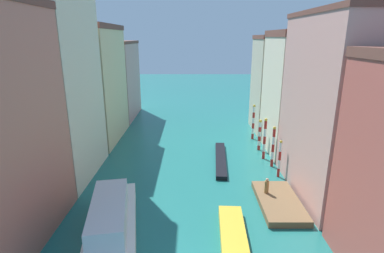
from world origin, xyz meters
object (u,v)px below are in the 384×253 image
mooring_pole_0 (280,158)px  mooring_pole_4 (254,122)px  mooring_pole_3 (260,134)px  vaporetto_white (111,231)px  mooring_pole_2 (265,138)px  waterfront_dock (279,202)px  motorboat_0 (234,241)px  person_on_dock (267,186)px  mooring_pole_1 (274,146)px  gondola_black (221,159)px

mooring_pole_0 → mooring_pole_4: (-0.32, 11.69, 0.49)m
mooring_pole_3 → vaporetto_white: 22.60m
mooring_pole_0 → mooring_pole_2: 4.72m
waterfront_dock → mooring_pole_2: bearing=84.4°
mooring_pole_0 → mooring_pole_2: bearing=95.0°
mooring_pole_3 → motorboat_0: (-5.44, -17.82, -1.65)m
person_on_dock → waterfront_dock: bearing=-52.9°
mooring_pole_0 → vaporetto_white: size_ratio=0.29×
person_on_dock → vaporetto_white: vaporetto_white is taller
vaporetto_white → mooring_pole_1: bearing=43.5°
vaporetto_white → motorboat_0: bearing=2.1°
mooring_pole_1 → gondola_black: bearing=164.7°
mooring_pole_2 → vaporetto_white: bearing=-131.3°
motorboat_0 → mooring_pole_0: bearing=60.7°
waterfront_dock → gondola_black: 10.06m
mooring_pole_0 → mooring_pole_2: size_ratio=0.80×
mooring_pole_1 → motorboat_0: size_ratio=0.59×
vaporetto_white → mooring_pole_2: bearing=48.7°
gondola_black → motorboat_0: motorboat_0 is taller
mooring_pole_4 → vaporetto_white: mooring_pole_4 is taller
mooring_pole_3 → vaporetto_white: (-13.50, -18.11, -0.73)m
person_on_dock → mooring_pole_3: (1.85, 11.70, 0.84)m
mooring_pole_0 → motorboat_0: size_ratio=0.50×
mooring_pole_4 → gondola_black: mooring_pole_4 is taller
gondola_black → mooring_pole_1: bearing=-15.3°
person_on_dock → motorboat_0: 7.14m
person_on_dock → mooring_pole_1: bearing=72.0°
motorboat_0 → mooring_pole_1: bearing=65.8°
waterfront_dock → mooring_pole_2: (0.98, 9.95, 2.17)m
mooring_pole_0 → gondola_black: bearing=143.4°
person_on_dock → mooring_pole_1: 7.15m
person_on_dock → mooring_pole_4: mooring_pole_4 is taller
mooring_pole_1 → mooring_pole_4: mooring_pole_4 is taller
mooring_pole_2 → mooring_pole_3: mooring_pole_2 is taller
vaporetto_white → mooring_pole_0: bearing=37.5°
mooring_pole_0 → gondola_black: 6.89m
mooring_pole_1 → mooring_pole_2: bearing=100.5°
mooring_pole_1 → mooring_pole_2: size_ratio=0.94×
motorboat_0 → vaporetto_white: bearing=-177.9°
mooring_pole_1 → vaporetto_white: size_ratio=0.34×
mooring_pole_3 → mooring_pole_4: (0.03, 4.19, 0.46)m
vaporetto_white → motorboat_0: 8.12m
waterfront_dock → mooring_pole_0: 5.71m
mooring_pole_3 → mooring_pole_2: bearing=-91.4°
waterfront_dock → mooring_pole_0: (1.39, 5.27, 1.69)m
mooring_pole_0 → mooring_pole_3: mooring_pole_3 is taller
mooring_pole_2 → gondola_black: (-4.95, -0.71, -2.22)m
mooring_pole_4 → gondola_black: size_ratio=0.49×
mooring_pole_3 → waterfront_dock: bearing=-94.7°
vaporetto_white → motorboat_0: vaporetto_white is taller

